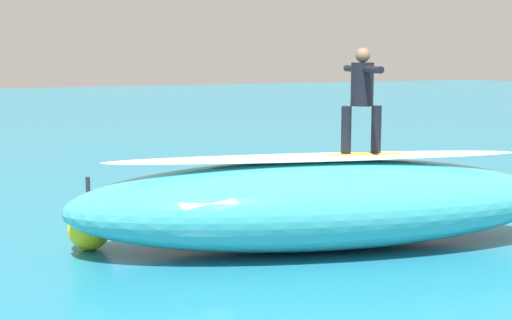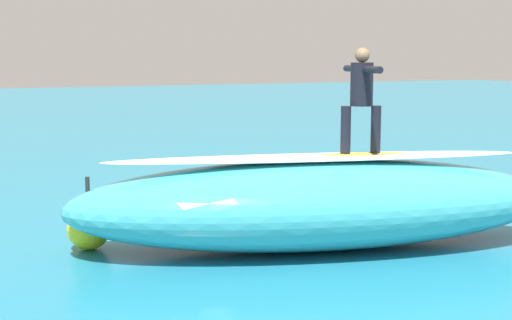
% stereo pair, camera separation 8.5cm
% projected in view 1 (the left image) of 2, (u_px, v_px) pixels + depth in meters
% --- Properties ---
extents(ground_plane, '(120.00, 120.00, 0.00)m').
position_uv_depth(ground_plane, '(258.00, 211.00, 14.58)').
color(ground_plane, teal).
extents(wave_crest, '(8.40, 4.47, 1.44)m').
position_uv_depth(wave_crest, '(317.00, 204.00, 11.72)').
color(wave_crest, teal).
rests_on(wave_crest, ground_plane).
extents(wave_foam_lip, '(6.82, 2.60, 0.08)m').
position_uv_depth(wave_foam_lip, '(317.00, 157.00, 11.62)').
color(wave_foam_lip, white).
rests_on(wave_foam_lip, wave_crest).
extents(surfboard_riding, '(2.11, 0.96, 0.09)m').
position_uv_depth(surfboard_riding, '(361.00, 156.00, 11.75)').
color(surfboard_riding, yellow).
rests_on(surfboard_riding, wave_crest).
extents(surfer_riding, '(0.66, 1.57, 1.69)m').
position_uv_depth(surfer_riding, '(362.00, 92.00, 11.60)').
color(surfer_riding, black).
rests_on(surfer_riding, surfboard_riding).
extents(surfboard_paddling, '(2.02, 1.24, 0.07)m').
position_uv_depth(surfboard_paddling, '(173.00, 207.00, 14.80)').
color(surfboard_paddling, '#33B2D1').
rests_on(surfboard_paddling, ground_plane).
extents(surfer_paddling, '(1.62, 0.83, 0.30)m').
position_uv_depth(surfer_paddling, '(179.00, 199.00, 14.79)').
color(surfer_paddling, black).
rests_on(surfer_paddling, surfboard_paddling).
extents(buoy_marker, '(0.70, 0.70, 1.18)m').
position_uv_depth(buoy_marker, '(89.00, 228.00, 11.62)').
color(buoy_marker, yellow).
rests_on(buoy_marker, ground_plane).
extents(foam_patch_near, '(1.07, 1.19, 0.14)m').
position_uv_depth(foam_patch_near, '(348.00, 218.00, 13.64)').
color(foam_patch_near, white).
rests_on(foam_patch_near, ground_plane).
extents(foam_patch_mid, '(0.95, 1.14, 0.12)m').
position_uv_depth(foam_patch_mid, '(232.00, 220.00, 13.54)').
color(foam_patch_mid, white).
rests_on(foam_patch_mid, ground_plane).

